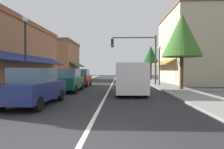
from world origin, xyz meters
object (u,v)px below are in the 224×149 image
object	(u,v)px
parked_car_second_left	(69,80)
parked_car_third_left	(81,78)
tree_right_near	(182,35)
van_in_lane	(130,78)
parked_car_nearest_left	(35,87)
traffic_signal_mast_arm	(140,51)
street_lamp_left_near	(25,43)
street_lamp_right_mid	(159,59)
tree_right_far	(151,55)

from	to	relation	value
parked_car_second_left	parked_car_third_left	distance (m)	5.01
tree_right_near	van_in_lane	bearing A→B (deg)	-152.98
parked_car_third_left	parked_car_nearest_left	bearing A→B (deg)	-91.01
parked_car_nearest_left	van_in_lane	xyz separation A→B (m)	(4.75, 4.54, 0.27)
traffic_signal_mast_arm	van_in_lane	bearing A→B (deg)	-101.40
street_lamp_left_near	tree_right_near	bearing A→B (deg)	19.22
street_lamp_left_near	tree_right_near	xyz separation A→B (m)	(10.99, 3.83, 1.11)
parked_car_second_left	van_in_lane	size ratio (longest dim) A/B	0.79
van_in_lane	street_lamp_left_near	xyz separation A→B (m)	(-6.67, -1.63, 2.23)
parked_car_nearest_left	street_lamp_right_mid	distance (m)	13.83
parked_car_nearest_left	traffic_signal_mast_arm	size ratio (longest dim) A/B	0.76
parked_car_second_left	van_in_lane	world-z (taller)	van_in_lane
parked_car_third_left	street_lamp_left_near	world-z (taller)	street_lamp_left_near
traffic_signal_mast_arm	tree_right_far	world-z (taller)	tree_right_far
parked_car_nearest_left	van_in_lane	bearing A→B (deg)	44.65
parked_car_third_left	tree_right_near	bearing A→B (deg)	-24.42
van_in_lane	parked_car_third_left	bearing A→B (deg)	126.88
street_lamp_right_mid	tree_right_near	size ratio (longest dim) A/B	0.67
tree_right_near	street_lamp_right_mid	bearing A→B (deg)	101.97
van_in_lane	tree_right_far	size ratio (longest dim) A/B	0.93
tree_right_near	tree_right_far	bearing A→B (deg)	89.91
parked_car_nearest_left	parked_car_second_left	distance (m)	5.67
parked_car_second_left	traffic_signal_mast_arm	world-z (taller)	traffic_signal_mast_arm
street_lamp_right_mid	tree_right_near	bearing A→B (deg)	-78.03
street_lamp_left_near	tree_right_far	bearing A→B (deg)	59.93
street_lamp_left_near	tree_right_near	size ratio (longest dim) A/B	0.81
parked_car_nearest_left	parked_car_third_left	distance (m)	10.68
parked_car_third_left	street_lamp_left_near	distance (m)	8.38
parked_car_second_left	tree_right_far	xyz separation A→B (m)	(9.02, 16.26, 3.29)
parked_car_second_left	parked_car_third_left	world-z (taller)	same
tree_right_near	tree_right_far	size ratio (longest dim) A/B	1.12
tree_right_near	tree_right_far	world-z (taller)	tree_right_near
street_lamp_left_near	tree_right_near	distance (m)	11.69
van_in_lane	parked_car_second_left	bearing A→B (deg)	165.60
parked_car_third_left	street_lamp_left_near	bearing A→B (deg)	-104.91
van_in_lane	tree_right_near	size ratio (longest dim) A/B	0.83
parked_car_second_left	tree_right_near	size ratio (longest dim) A/B	0.66
street_lamp_right_mid	tree_right_far	bearing A→B (deg)	85.17
van_in_lane	tree_right_near	bearing A→B (deg)	26.18
parked_car_second_left	street_lamp_left_near	size ratio (longest dim) A/B	0.81
parked_car_third_left	tree_right_far	xyz separation A→B (m)	(9.09, 11.26, 3.29)
parked_car_nearest_left	tree_right_near	distance (m)	11.86
parked_car_nearest_left	tree_right_far	distance (m)	23.97
street_lamp_right_mid	street_lamp_left_near	bearing A→B (deg)	-141.34
street_lamp_right_mid	parked_car_second_left	bearing A→B (deg)	-146.72
parked_car_third_left	traffic_signal_mast_arm	size ratio (longest dim) A/B	0.76
tree_right_far	parked_car_second_left	bearing A→B (deg)	-119.02
traffic_signal_mast_arm	parked_car_second_left	bearing A→B (deg)	-135.18
traffic_signal_mast_arm	parked_car_third_left	bearing A→B (deg)	-170.01
street_lamp_right_mid	tree_right_far	world-z (taller)	tree_right_far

